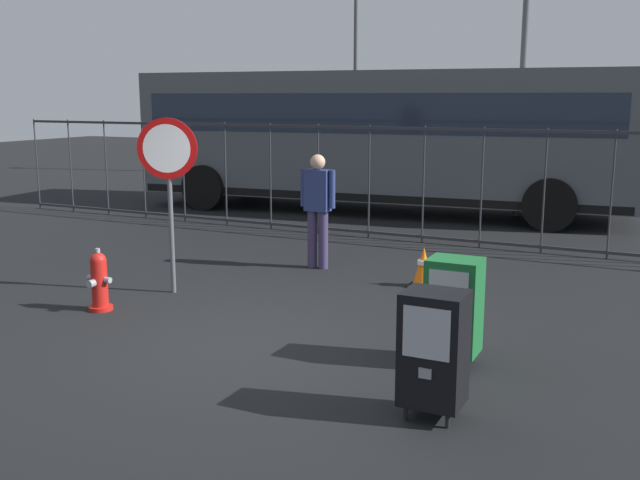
{
  "coord_description": "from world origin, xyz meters",
  "views": [
    {
      "loc": [
        3.78,
        -6.01,
        2.48
      ],
      "look_at": [
        0.3,
        1.2,
        0.9
      ],
      "focal_mm": 40.82,
      "sensor_mm": 36.0,
      "label": 1
    }
  ],
  "objects": [
    {
      "name": "ground_plane",
      "position": [
        0.0,
        0.0,
        0.0
      ],
      "size": [
        60.0,
        60.0,
        0.0
      ],
      "primitive_type": "plane",
      "color": "black"
    },
    {
      "name": "fire_hydrant",
      "position": [
        -2.16,
        0.32,
        0.35
      ],
      "size": [
        0.33,
        0.32,
        0.75
      ],
      "color": "red",
      "rests_on": "ground_plane"
    },
    {
      "name": "newspaper_box_primary",
      "position": [
        2.07,
        0.39,
        0.57
      ],
      "size": [
        0.48,
        0.42,
        1.02
      ],
      "color": "black",
      "rests_on": "ground_plane"
    },
    {
      "name": "newspaper_box_secondary",
      "position": [
        2.25,
        -0.8,
        0.57
      ],
      "size": [
        0.48,
        0.42,
        1.02
      ],
      "color": "black",
      "rests_on": "ground_plane"
    },
    {
      "name": "stop_sign",
      "position": [
        -1.87,
        1.33,
        1.6
      ],
      "size": [
        0.71,
        0.31,
        2.23
      ],
      "color": "#4C4F54",
      "rests_on": "ground_plane"
    },
    {
      "name": "pedestrian",
      "position": [
        -0.79,
        3.38,
        0.95
      ],
      "size": [
        0.55,
        0.22,
        1.67
      ],
      "color": "#382D51",
      "rests_on": "ground_plane"
    },
    {
      "name": "traffic_cone",
      "position": [
        0.94,
        3.03,
        0.26
      ],
      "size": [
        0.36,
        0.36,
        0.53
      ],
      "color": "black",
      "rests_on": "ground_plane"
    },
    {
      "name": "fence_barrier",
      "position": [
        -0.0,
        5.88,
        1.02
      ],
      "size": [
        18.03,
        0.04,
        2.0
      ],
      "color": "#2D2D33",
      "rests_on": "ground_plane"
    },
    {
      "name": "bus_near",
      "position": [
        -1.97,
        8.88,
        1.71
      ],
      "size": [
        10.68,
        3.49,
        3.0
      ],
      "rotation": [
        0.0,
        0.0,
        0.09
      ],
      "color": "#4C5156",
      "rests_on": "ground_plane"
    },
    {
      "name": "street_light_near_right",
      "position": [
        -5.32,
        15.4,
        4.89
      ],
      "size": [
        0.32,
        0.32,
        8.61
      ],
      "color": "#4C4F54",
      "rests_on": "ground_plane"
    }
  ]
}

